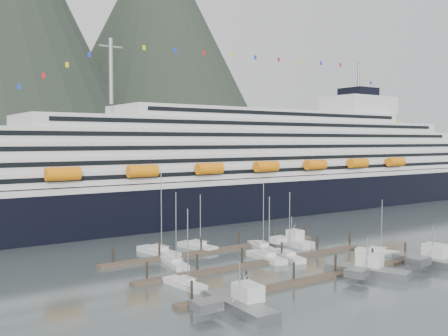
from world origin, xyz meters
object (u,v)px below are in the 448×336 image
at_px(sailboat_c, 266,258).
at_px(trawler_c, 367,270).
at_px(cruise_ship, 242,173).
at_px(sailboat_e, 158,252).
at_px(sailboat_a, 185,284).
at_px(sailboat_b, 174,263).
at_px(sailboat_d, 287,256).
at_px(trawler_a, 239,304).
at_px(trawler_e, 291,241).
at_px(sailboat_h, 377,252).
at_px(sailboat_g, 261,247).
at_px(trawler_d, 432,261).
at_px(sailboat_f, 197,247).

bearing_deg(sailboat_c, trawler_c, -154.61).
relative_size(cruise_ship, sailboat_e, 13.00).
bearing_deg(sailboat_c, sailboat_a, 113.62).
bearing_deg(sailboat_b, sailboat_d, -98.83).
xyz_separation_m(sailboat_a, trawler_a, (-0.03, -13.29, 0.48)).
xyz_separation_m(sailboat_e, trawler_e, (26.22, -7.91, 0.40)).
bearing_deg(sailboat_h, sailboat_g, 19.21).
bearing_deg(trawler_d, sailboat_c, 37.97).
relative_size(sailboat_g, trawler_a, 1.08).
bearing_deg(sailboat_g, sailboat_f, 70.97).
bearing_deg(sailboat_h, sailboat_d, 41.81).
relative_size(sailboat_e, trawler_d, 1.23).
relative_size(sailboat_c, sailboat_h, 1.11).
distance_m(sailboat_c, trawler_a, 28.77).
bearing_deg(sailboat_g, trawler_d, -133.32).
height_order(sailboat_d, sailboat_e, sailboat_e).
xyz_separation_m(sailboat_e, trawler_a, (-7.15, -34.98, 0.44)).
relative_size(sailboat_d, trawler_a, 0.98).
relative_size(sailboat_b, trawler_a, 1.02).
height_order(cruise_ship, sailboat_c, cruise_ship).
bearing_deg(sailboat_e, sailboat_c, -145.83).
xyz_separation_m(sailboat_b, sailboat_d, (19.32, -6.96, -0.01)).
xyz_separation_m(cruise_ship, trawler_e, (-19.51, -42.86, -11.20)).
distance_m(sailboat_c, sailboat_f, 15.95).
xyz_separation_m(sailboat_f, trawler_d, (24.94, -35.01, 0.54)).
bearing_deg(sailboat_b, trawler_c, -126.16).
bearing_deg(sailboat_d, sailboat_f, 41.41).
bearing_deg(trawler_a, sailboat_g, -40.24).
xyz_separation_m(sailboat_f, sailboat_g, (10.05, -7.63, 0.00)).
xyz_separation_m(sailboat_e, sailboat_f, (8.62, 0.00, -0.04)).
height_order(sailboat_a, trawler_e, sailboat_a).
bearing_deg(cruise_ship, sailboat_c, -122.63).
relative_size(trawler_c, trawler_d, 1.01).
relative_size(trawler_a, trawler_e, 1.28).
xyz_separation_m(sailboat_a, sailboat_d, (24.63, 5.40, -0.00)).
distance_m(sailboat_c, trawler_d, 28.13).
relative_size(sailboat_g, trawler_d, 1.04).
height_order(sailboat_f, trawler_a, sailboat_f).
distance_m(sailboat_h, trawler_d, 11.55).
height_order(sailboat_e, trawler_c, sailboat_e).
bearing_deg(sailboat_c, trawler_a, 139.74).
relative_size(sailboat_e, sailboat_h, 1.51).
relative_size(sailboat_a, sailboat_h, 1.11).
bearing_deg(trawler_d, trawler_e, 8.10).
xyz_separation_m(trawler_a, trawler_e, (33.38, 27.08, -0.04)).
height_order(sailboat_b, sailboat_e, sailboat_e).
bearing_deg(sailboat_b, sailboat_f, -37.19).
bearing_deg(trawler_a, cruise_ship, -33.99).
bearing_deg(sailboat_a, sailboat_f, -41.49).
relative_size(sailboat_f, trawler_d, 0.86).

